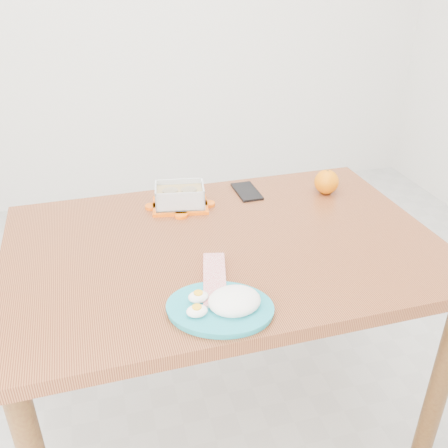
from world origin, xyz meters
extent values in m
plane|color=#B7B7B2|center=(0.00, 0.00, 0.00)|extent=(3.50, 3.50, 0.00)
cube|color=#95522A|center=(-0.14, -0.21, 0.73)|extent=(1.26, 0.85, 0.04)
cylinder|color=brown|center=(0.42, -0.55, 0.35)|extent=(0.06, 0.06, 0.71)
cylinder|color=brown|center=(-0.71, 0.14, 0.35)|extent=(0.06, 0.06, 0.71)
cylinder|color=brown|center=(0.41, 0.16, 0.35)|extent=(0.06, 0.06, 0.71)
cube|color=#FA5E07|center=(-0.22, 0.05, 0.76)|extent=(0.20, 0.16, 0.01)
cube|color=silver|center=(-0.22, 0.05, 0.79)|extent=(0.17, 0.14, 0.07)
cube|color=#A48952|center=(-0.22, 0.05, 0.79)|extent=(0.16, 0.12, 0.04)
cylinder|color=#8D7E5D|center=(-0.26, 0.05, 0.80)|extent=(0.06, 0.06, 0.02)
cylinder|color=#8D7E5D|center=(-0.19, 0.04, 0.80)|extent=(0.06, 0.06, 0.02)
sphere|color=orange|center=(0.29, 0.02, 0.79)|extent=(0.08, 0.08, 0.08)
cylinder|color=teal|center=(-0.24, -0.51, 0.76)|extent=(0.32, 0.32, 0.02)
ellipsoid|color=white|center=(-0.20, -0.52, 0.79)|extent=(0.15, 0.14, 0.05)
ellipsoid|color=white|center=(-0.28, -0.48, 0.78)|extent=(0.06, 0.05, 0.02)
ellipsoid|color=white|center=(-0.30, -0.53, 0.78)|extent=(0.06, 0.05, 0.02)
cube|color=#B10912|center=(-0.22, -0.41, 0.76)|extent=(0.11, 0.24, 0.02)
cube|color=black|center=(0.02, 0.10, 0.75)|extent=(0.08, 0.15, 0.01)
camera|label=1|loc=(-0.47, -1.41, 1.50)|focal=40.00mm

